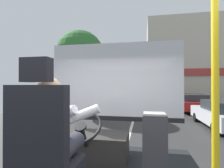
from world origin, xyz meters
The scene contains 11 objects.
ground centered at (0.00, 8.80, -0.02)m, with size 18.00×44.00×0.06m.
driver_seat centered at (-0.24, -0.35, 1.37)m, with size 0.48×0.48×1.34m.
bus_driver centered at (-0.24, -0.23, 1.53)m, with size 0.75×0.56×0.73m.
steering_console centered at (-0.24, 0.90, 1.01)m, with size 1.10×1.00×0.79m.
handrail_pole centered at (0.98, -0.42, 1.75)m, with size 0.04×0.04×1.92m.
fare_box centered at (0.66, 0.45, 1.20)m, with size 0.28×0.23×0.82m.
windshield_panel centered at (0.00, 1.62, 1.84)m, with size 2.50×0.08×1.48m.
street_tree centered at (-3.76, 9.60, 4.05)m, with size 3.28×3.28×5.71m.
shop_building centered at (6.62, 16.20, 4.02)m, with size 11.32×5.15×8.03m.
parked_car_red centered at (4.08, 11.98, 0.66)m, with size 1.98×4.25×1.28m.
parked_car_charcoal centered at (4.02, 17.49, 0.64)m, with size 2.00×4.39×1.25m.
Camera 1 is at (0.54, -1.59, 1.93)m, focal length 27.36 mm.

